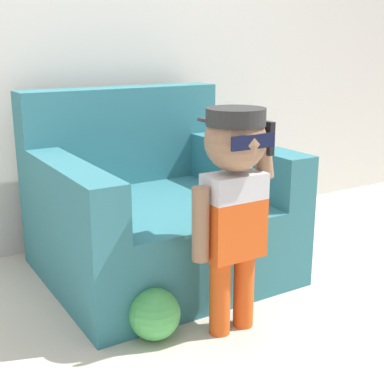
# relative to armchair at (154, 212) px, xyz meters

# --- Properties ---
(ground_plane) EXTENTS (10.00, 10.00, 0.00)m
(ground_plane) POSITION_rel_armchair_xyz_m (-0.12, -0.20, -0.31)
(ground_plane) COLOR beige
(wall_back) EXTENTS (10.00, 0.05, 2.60)m
(wall_back) POSITION_rel_armchair_xyz_m (-0.12, 0.60, 0.99)
(wall_back) COLOR silver
(wall_back) RESTS_ON ground_plane
(armchair) EXTENTS (1.12, 1.05, 0.92)m
(armchair) POSITION_rel_armchair_xyz_m (0.00, 0.00, 0.00)
(armchair) COLOR teal
(armchair) RESTS_ON ground_plane
(person_child) EXTENTS (0.38, 0.28, 0.92)m
(person_child) POSITION_rel_armchair_xyz_m (-0.02, -0.72, 0.30)
(person_child) COLOR #E05119
(person_child) RESTS_ON ground_plane
(side_table) EXTENTS (0.30, 0.30, 0.49)m
(side_table) POSITION_rel_armchair_xyz_m (0.79, 0.06, -0.01)
(side_table) COLOR white
(side_table) RESTS_ON ground_plane
(toy_ball) EXTENTS (0.21, 0.21, 0.21)m
(toy_ball) POSITION_rel_armchair_xyz_m (-0.32, -0.62, -0.21)
(toy_ball) COLOR #4CB256
(toy_ball) RESTS_ON ground_plane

